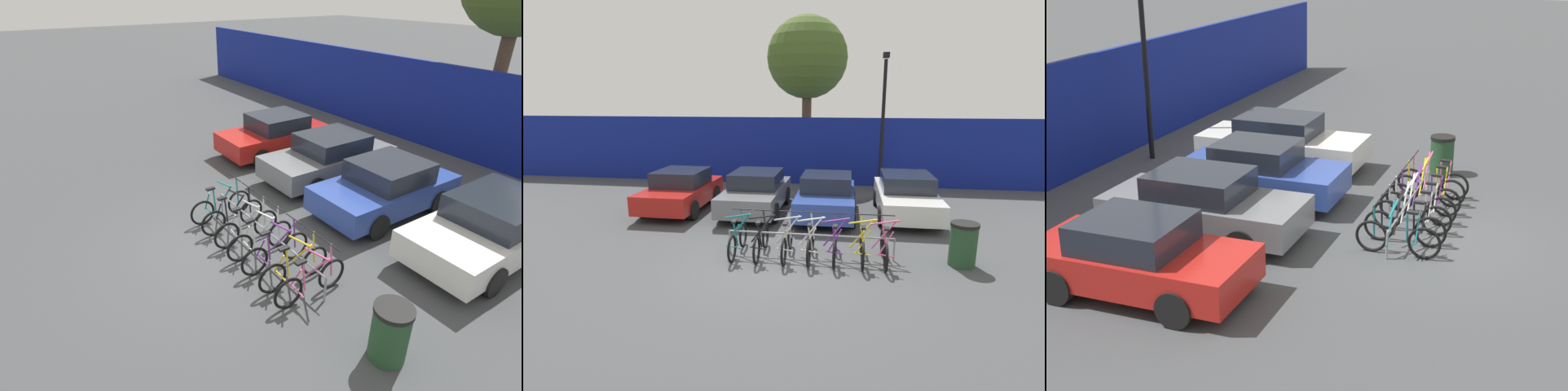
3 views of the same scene
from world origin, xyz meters
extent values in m
plane|color=#424447|center=(0.00, 0.00, 0.00)|extent=(120.00, 120.00, 0.00)
cube|color=navy|center=(0.00, 9.50, 1.50)|extent=(36.00, 0.16, 3.01)
cylinder|color=gray|center=(0.73, 0.68, 0.55)|extent=(4.06, 0.04, 0.04)
cylinder|color=gray|center=(-1.29, 0.68, 0.28)|extent=(0.04, 0.04, 0.55)
cylinder|color=gray|center=(2.76, 0.68, 0.28)|extent=(0.04, 0.04, 0.55)
torus|color=black|center=(-1.04, 0.00, 0.33)|extent=(0.06, 0.66, 0.66)
torus|color=black|center=(-1.04, 1.05, 0.33)|extent=(0.06, 0.66, 0.66)
cylinder|color=#197A7F|center=(-1.04, 0.68, 0.65)|extent=(0.60, 0.04, 0.76)
cylinder|color=#197A7F|center=(-1.04, 0.63, 0.96)|extent=(0.68, 0.04, 0.16)
cylinder|color=#197A7F|center=(-1.04, 0.35, 0.59)|extent=(0.14, 0.04, 0.63)
cylinder|color=#197A7F|center=(-1.04, 0.15, 0.61)|extent=(0.32, 0.03, 0.58)
cylinder|color=#197A7F|center=(-1.04, 0.20, 0.31)|extent=(0.40, 0.03, 0.08)
cylinder|color=#197A7F|center=(-1.04, 1.01, 0.68)|extent=(0.12, 0.04, 0.69)
cylinder|color=black|center=(-1.04, 0.97, 1.04)|extent=(0.52, 0.03, 0.03)
cube|color=black|center=(-1.04, 0.25, 0.93)|extent=(0.10, 0.22, 0.05)
torus|color=black|center=(-0.45, 0.00, 0.33)|extent=(0.06, 0.66, 0.66)
torus|color=black|center=(-0.45, 1.05, 0.33)|extent=(0.06, 0.66, 0.66)
cylinder|color=black|center=(-0.45, 0.68, 0.65)|extent=(0.60, 0.04, 0.76)
cylinder|color=black|center=(-0.45, 0.63, 0.96)|extent=(0.68, 0.04, 0.16)
cylinder|color=black|center=(-0.45, 0.35, 0.59)|extent=(0.14, 0.04, 0.63)
cylinder|color=black|center=(-0.45, 0.15, 0.61)|extent=(0.32, 0.03, 0.58)
cylinder|color=black|center=(-0.45, 0.20, 0.31)|extent=(0.40, 0.03, 0.08)
cylinder|color=black|center=(-0.45, 1.01, 0.68)|extent=(0.12, 0.04, 0.69)
cylinder|color=black|center=(-0.45, 0.97, 1.04)|extent=(0.52, 0.03, 0.03)
cube|color=black|center=(-0.45, 0.25, 0.93)|extent=(0.10, 0.22, 0.05)
torus|color=black|center=(0.20, 0.00, 0.33)|extent=(0.06, 0.66, 0.66)
torus|color=black|center=(0.20, 1.05, 0.33)|extent=(0.06, 0.66, 0.66)
cylinder|color=#B7B7BC|center=(0.20, 0.68, 0.65)|extent=(0.60, 0.04, 0.76)
cylinder|color=#B7B7BC|center=(0.20, 0.63, 0.96)|extent=(0.68, 0.04, 0.16)
cylinder|color=#B7B7BC|center=(0.20, 0.35, 0.59)|extent=(0.14, 0.04, 0.63)
cylinder|color=#B7B7BC|center=(0.20, 0.15, 0.61)|extent=(0.32, 0.03, 0.58)
cylinder|color=#B7B7BC|center=(0.20, 0.20, 0.31)|extent=(0.40, 0.03, 0.08)
cylinder|color=#B7B7BC|center=(0.20, 1.01, 0.68)|extent=(0.12, 0.04, 0.69)
cylinder|color=black|center=(0.20, 0.97, 1.04)|extent=(0.52, 0.03, 0.03)
cube|color=black|center=(0.20, 0.25, 0.93)|extent=(0.10, 0.22, 0.05)
torus|color=black|center=(0.78, 0.00, 0.33)|extent=(0.06, 0.66, 0.66)
torus|color=black|center=(0.78, 1.05, 0.33)|extent=(0.06, 0.66, 0.66)
cylinder|color=silver|center=(0.78, 0.68, 0.65)|extent=(0.60, 0.04, 0.76)
cylinder|color=silver|center=(0.78, 0.63, 0.96)|extent=(0.68, 0.04, 0.16)
cylinder|color=silver|center=(0.78, 0.35, 0.59)|extent=(0.14, 0.04, 0.63)
cylinder|color=silver|center=(0.78, 0.15, 0.61)|extent=(0.32, 0.03, 0.58)
cylinder|color=silver|center=(0.78, 0.20, 0.31)|extent=(0.40, 0.03, 0.08)
cylinder|color=silver|center=(0.78, 1.01, 0.68)|extent=(0.12, 0.04, 0.69)
cylinder|color=black|center=(0.78, 0.97, 1.04)|extent=(0.52, 0.03, 0.03)
cube|color=black|center=(0.78, 0.25, 0.93)|extent=(0.10, 0.22, 0.05)
torus|color=black|center=(1.36, 0.00, 0.33)|extent=(0.06, 0.66, 0.66)
torus|color=black|center=(1.36, 1.05, 0.33)|extent=(0.06, 0.66, 0.66)
cylinder|color=#752D99|center=(1.36, 0.68, 0.65)|extent=(0.60, 0.04, 0.76)
cylinder|color=#752D99|center=(1.36, 0.63, 0.96)|extent=(0.68, 0.04, 0.16)
cylinder|color=#752D99|center=(1.36, 0.35, 0.59)|extent=(0.14, 0.04, 0.63)
cylinder|color=#752D99|center=(1.36, 0.15, 0.61)|extent=(0.32, 0.03, 0.58)
cylinder|color=#752D99|center=(1.36, 0.20, 0.31)|extent=(0.40, 0.03, 0.08)
cylinder|color=#752D99|center=(1.36, 1.01, 0.68)|extent=(0.12, 0.04, 0.69)
cylinder|color=black|center=(1.36, 0.97, 1.04)|extent=(0.52, 0.03, 0.03)
cube|color=black|center=(1.36, 0.25, 0.93)|extent=(0.10, 0.22, 0.05)
torus|color=black|center=(2.00, 0.00, 0.33)|extent=(0.06, 0.66, 0.66)
torus|color=black|center=(2.00, 1.05, 0.33)|extent=(0.06, 0.66, 0.66)
cylinder|color=yellow|center=(2.00, 0.68, 0.65)|extent=(0.60, 0.04, 0.76)
cylinder|color=yellow|center=(2.00, 0.63, 0.96)|extent=(0.68, 0.04, 0.16)
cylinder|color=yellow|center=(2.00, 0.35, 0.59)|extent=(0.14, 0.04, 0.63)
cylinder|color=yellow|center=(2.00, 0.15, 0.61)|extent=(0.32, 0.03, 0.58)
cylinder|color=yellow|center=(2.00, 0.20, 0.31)|extent=(0.40, 0.03, 0.08)
cylinder|color=yellow|center=(2.00, 1.01, 0.68)|extent=(0.12, 0.04, 0.69)
cylinder|color=black|center=(2.00, 0.97, 1.04)|extent=(0.52, 0.03, 0.03)
cube|color=black|center=(2.00, 0.25, 0.93)|extent=(0.10, 0.22, 0.05)
torus|color=black|center=(2.51, 0.00, 0.33)|extent=(0.06, 0.66, 0.66)
torus|color=black|center=(2.51, 1.05, 0.33)|extent=(0.06, 0.66, 0.66)
cylinder|color=#E55993|center=(2.51, 0.68, 0.65)|extent=(0.60, 0.04, 0.76)
cylinder|color=#E55993|center=(2.51, 0.63, 0.96)|extent=(0.68, 0.04, 0.16)
cylinder|color=#E55993|center=(2.51, 0.35, 0.59)|extent=(0.14, 0.04, 0.63)
cylinder|color=#E55993|center=(2.51, 0.15, 0.61)|extent=(0.32, 0.03, 0.58)
cylinder|color=#E55993|center=(2.51, 0.20, 0.31)|extent=(0.40, 0.03, 0.08)
cylinder|color=#E55993|center=(2.51, 1.01, 0.68)|extent=(0.12, 0.04, 0.69)
cylinder|color=black|center=(2.51, 0.97, 1.04)|extent=(0.52, 0.03, 0.03)
cube|color=black|center=(2.51, 0.25, 0.93)|extent=(0.10, 0.22, 0.05)
cube|color=red|center=(-4.12, 4.34, 0.57)|extent=(1.80, 3.92, 0.62)
cube|color=#1E232D|center=(-4.12, 4.44, 1.14)|extent=(1.58, 1.81, 0.52)
cylinder|color=black|center=(-4.98, 5.48, 0.32)|extent=(0.20, 0.64, 0.64)
cylinder|color=black|center=(-3.27, 5.48, 0.32)|extent=(0.20, 0.64, 0.64)
cylinder|color=black|center=(-4.98, 3.20, 0.32)|extent=(0.20, 0.64, 0.64)
cylinder|color=black|center=(-3.27, 3.20, 0.32)|extent=(0.20, 0.64, 0.64)
cube|color=slate|center=(-1.47, 4.48, 0.57)|extent=(1.80, 4.15, 0.62)
cube|color=#1E232D|center=(-1.47, 4.59, 1.14)|extent=(1.58, 1.91, 0.52)
cylinder|color=black|center=(-2.32, 5.69, 0.32)|extent=(0.20, 0.64, 0.64)
cylinder|color=black|center=(-0.61, 5.69, 0.32)|extent=(0.20, 0.64, 0.64)
cylinder|color=black|center=(-2.32, 3.28, 0.32)|extent=(0.20, 0.64, 0.64)
cylinder|color=black|center=(-0.61, 3.28, 0.32)|extent=(0.20, 0.64, 0.64)
cube|color=#2D479E|center=(0.93, 4.28, 0.57)|extent=(1.80, 3.91, 0.62)
cube|color=#1E232D|center=(0.93, 4.38, 1.14)|extent=(1.58, 1.80, 0.52)
cylinder|color=black|center=(0.08, 5.42, 0.32)|extent=(0.20, 0.64, 0.64)
cylinder|color=black|center=(1.79, 5.42, 0.32)|extent=(0.20, 0.64, 0.64)
cylinder|color=black|center=(0.08, 3.15, 0.32)|extent=(0.20, 0.64, 0.64)
cylinder|color=black|center=(1.79, 3.15, 0.32)|extent=(0.20, 0.64, 0.64)
cube|color=silver|center=(3.53, 4.77, 0.57)|extent=(1.80, 4.41, 0.62)
cube|color=#1E232D|center=(3.53, 4.88, 1.14)|extent=(1.58, 2.03, 0.52)
cylinder|color=black|center=(2.68, 6.05, 0.32)|extent=(0.20, 0.64, 0.64)
cylinder|color=black|center=(4.39, 6.05, 0.32)|extent=(0.20, 0.64, 0.64)
cylinder|color=black|center=(2.68, 3.50, 0.32)|extent=(0.20, 0.64, 0.64)
cylinder|color=black|center=(4.39, 3.50, 0.32)|extent=(0.20, 0.64, 0.64)
cylinder|color=black|center=(2.95, 8.50, 2.67)|extent=(0.14, 0.14, 5.34)
cylinder|color=#234728|center=(4.30, 0.64, 0.47)|extent=(0.60, 0.60, 0.95)
cylinder|color=black|center=(4.30, 0.64, 0.99)|extent=(0.63, 0.63, 0.08)
camera|label=1|loc=(7.08, -3.61, 5.35)|focal=28.00mm
camera|label=2|loc=(1.59, -8.76, 3.77)|focal=28.00mm
camera|label=3|loc=(-13.83, -2.30, 5.95)|focal=50.00mm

